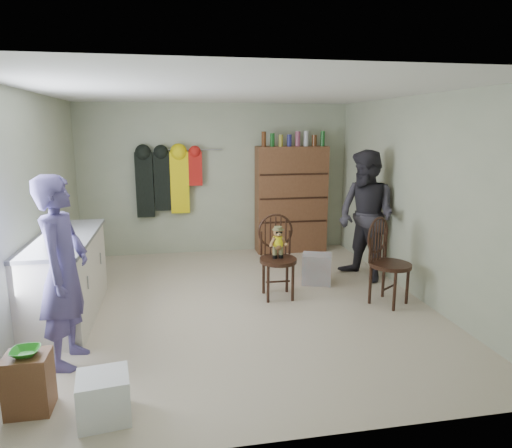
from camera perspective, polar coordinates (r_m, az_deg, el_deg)
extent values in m
plane|color=beige|center=(5.64, -2.16, -10.00)|extent=(5.00, 5.00, 0.00)
plane|color=#AFB497|center=(7.76, -4.95, 5.59)|extent=(4.50, 0.00, 4.50)
plane|color=#AFB497|center=(5.46, -26.35, 1.65)|extent=(0.00, 5.00, 5.00)
plane|color=#AFB497|center=(6.04, 19.39, 3.12)|extent=(0.00, 5.00, 5.00)
plane|color=white|center=(5.24, -2.38, 16.23)|extent=(5.00, 5.00, 0.00)
cube|color=silver|center=(5.57, -22.60, -6.33)|extent=(0.60, 1.80, 0.90)
cube|color=slate|center=(5.45, -23.00, -1.62)|extent=(0.64, 1.86, 0.04)
cylinder|color=#99999E|center=(5.06, -20.26, -6.89)|extent=(0.02, 0.02, 0.14)
cylinder|color=#99999E|center=(5.91, -18.85, -4.09)|extent=(0.02, 0.02, 0.14)
cube|color=brown|center=(4.02, -26.53, -17.37)|extent=(0.32, 0.28, 0.46)
imported|color=#249221|center=(3.90, -26.89, -14.08)|extent=(0.21, 0.21, 0.05)
cube|color=white|center=(3.75, -18.49, -19.86)|extent=(0.41, 0.40, 0.35)
cylinder|color=black|center=(5.71, 2.78, -4.55)|extent=(0.47, 0.47, 0.05)
cylinder|color=black|center=(5.62, 1.53, -7.56)|extent=(0.04, 0.04, 0.46)
cylinder|color=black|center=(5.68, 4.62, -7.37)|extent=(0.04, 0.04, 0.46)
cylinder|color=black|center=(5.92, 0.95, -6.54)|extent=(0.04, 0.04, 0.46)
cylinder|color=black|center=(5.97, 3.89, -6.37)|extent=(0.04, 0.04, 0.46)
torus|color=black|center=(5.80, 2.44, -0.89)|extent=(0.45, 0.04, 0.45)
cylinder|color=black|center=(5.80, 0.65, -2.46)|extent=(0.03, 0.03, 0.31)
cylinder|color=black|center=(5.87, 4.22, -2.31)|extent=(0.03, 0.03, 0.31)
cylinder|color=yellow|center=(5.67, 2.76, -2.19)|extent=(0.13, 0.13, 0.12)
cylinder|color=#475128|center=(5.70, 2.75, -3.37)|extent=(0.08, 0.08, 0.19)
sphere|color=#9E7042|center=(5.64, 2.77, -1.06)|extent=(0.11, 0.11, 0.11)
cylinder|color=#475128|center=(5.63, 2.78, -0.51)|extent=(0.10, 0.10, 0.04)
cube|color=black|center=(5.59, 2.90, -1.09)|extent=(0.08, 0.01, 0.02)
cylinder|color=black|center=(5.73, 16.46, -4.93)|extent=(0.65, 0.65, 0.05)
cylinder|color=black|center=(5.61, 16.93, -8.11)|extent=(0.04, 0.04, 0.47)
cylinder|color=black|center=(5.87, 18.39, -7.29)|extent=(0.04, 0.04, 0.47)
cylinder|color=black|center=(5.75, 14.08, -7.42)|extent=(0.04, 0.04, 0.47)
cylinder|color=black|center=(6.01, 15.63, -6.66)|extent=(0.04, 0.04, 0.47)
torus|color=black|center=(5.73, 15.01, -1.36)|extent=(0.39, 0.28, 0.46)
cylinder|color=black|center=(5.60, 14.05, -3.25)|extent=(0.03, 0.03, 0.31)
cylinder|color=black|center=(5.92, 15.93, -2.54)|extent=(0.03, 0.03, 0.31)
cube|color=#E57672|center=(6.35, 7.59, -5.57)|extent=(0.47, 0.42, 0.41)
imported|color=#514783|center=(4.39, -22.92, -5.52)|extent=(0.49, 0.68, 1.73)
imported|color=#2D2B33|center=(6.49, 13.60, 0.96)|extent=(0.99, 1.09, 1.82)
cube|color=brown|center=(7.83, 4.40, 3.08)|extent=(1.20, 0.38, 1.80)
cube|color=black|center=(7.71, 4.72, 0.29)|extent=(1.16, 0.02, 0.03)
cube|color=black|center=(7.64, 4.77, 3.23)|extent=(1.16, 0.02, 0.03)
cube|color=black|center=(7.59, 4.82, 6.21)|extent=(1.16, 0.02, 0.03)
cylinder|color=#592D14|center=(7.53, 0.98, 10.57)|extent=(0.08, 0.08, 0.24)
cylinder|color=#19591E|center=(7.56, 2.06, 10.47)|extent=(0.07, 0.07, 0.22)
cylinder|color=#A59933|center=(7.59, 3.13, 10.37)|extent=(0.07, 0.07, 0.19)
cylinder|color=navy|center=(7.63, 4.19, 10.37)|extent=(0.08, 0.08, 0.19)
cylinder|color=#8C3F59|center=(7.66, 5.24, 10.54)|extent=(0.08, 0.08, 0.24)
cylinder|color=#B2B2B7|center=(7.70, 6.28, 10.56)|extent=(0.08, 0.08, 0.25)
cylinder|color=#592D14|center=(7.74, 7.31, 10.30)|extent=(0.08, 0.08, 0.19)
cylinder|color=#19591E|center=(7.79, 8.33, 10.52)|extent=(0.07, 0.07, 0.25)
cylinder|color=#99999E|center=(7.63, -8.00, 9.18)|extent=(1.00, 0.02, 0.02)
cube|color=black|center=(7.62, -13.74, 4.76)|extent=(0.28, 0.10, 1.05)
cube|color=black|center=(7.61, -11.65, 5.22)|extent=(0.26, 0.10, 0.95)
cube|color=yellow|center=(7.61, -9.52, 5.12)|extent=(0.30, 0.10, 1.00)
cube|color=red|center=(7.59, -7.61, 6.87)|extent=(0.22, 0.10, 0.55)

